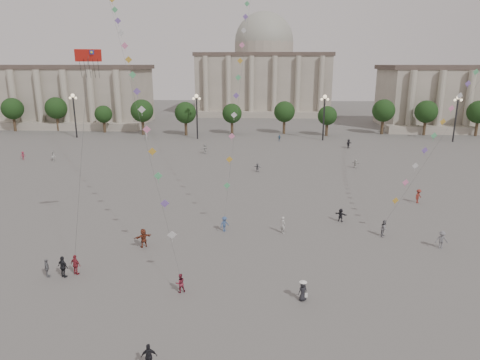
{
  "coord_description": "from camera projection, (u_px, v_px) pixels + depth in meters",
  "views": [
    {
      "loc": [
        1.97,
        -31.4,
        17.75
      ],
      "look_at": [
        -0.89,
        12.0,
        5.81
      ],
      "focal_mm": 32.0,
      "sensor_mm": 36.0,
      "label": 1
    }
  ],
  "objects": [
    {
      "name": "hat_person",
      "position": [
        303.0,
        291.0,
        32.85
      ],
      "size": [
        0.92,
        0.81,
        1.69
      ],
      "color": "black",
      "rests_on": "ground"
    },
    {
      "name": "hall_west",
      "position": [
        11.0,
        95.0,
        127.9
      ],
      "size": [
        84.0,
        26.22,
        17.2
      ],
      "color": "gray",
      "rests_on": "ground"
    },
    {
      "name": "person_crowd_7",
      "position": [
        355.0,
        164.0,
        74.59
      ],
      "size": [
        1.36,
        1.32,
        1.55
      ],
      "primitive_type": "imported",
      "rotation": [
        0.0,
        0.0,
        2.39
      ],
      "color": "beige",
      "rests_on": "ground"
    },
    {
      "name": "tourist_3",
      "position": [
        47.0,
        268.0,
        36.52
      ],
      "size": [
        0.78,
        1.03,
        1.63
      ],
      "primitive_type": "imported",
      "rotation": [
        0.0,
        0.0,
        2.03
      ],
      "color": "slate",
      "rests_on": "ground"
    },
    {
      "name": "kite_train_west",
      "position": [
        118.0,
        27.0,
        52.02
      ],
      "size": [
        22.16,
        43.87,
        62.75
      ],
      "color": "#3F3F3F",
      "rests_on": "ground"
    },
    {
      "name": "lamp_post_mid_west",
      "position": [
        197.0,
        108.0,
        101.4
      ],
      "size": [
        2.0,
        0.9,
        10.65
      ],
      "color": "#262628",
      "rests_on": "ground"
    },
    {
      "name": "ground",
      "position": [
        241.0,
        287.0,
        35.04
      ],
      "size": [
        360.0,
        360.0,
        0.0
      ],
      "primitive_type": "plane",
      "color": "#53514E",
      "rests_on": "ground"
    },
    {
      "name": "person_crowd_0",
      "position": [
        279.0,
        138.0,
        99.97
      ],
      "size": [
        0.95,
        0.48,
        1.55
      ],
      "primitive_type": "imported",
      "rotation": [
        0.0,
        0.0,
        0.12
      ],
      "color": "#385D7F",
      "rests_on": "ground"
    },
    {
      "name": "tourist_0",
      "position": [
        76.0,
        265.0,
        36.9
      ],
      "size": [
        1.16,
        0.83,
        1.82
      ],
      "primitive_type": "imported",
      "rotation": [
        0.0,
        0.0,
        2.74
      ],
      "color": "maroon",
      "rests_on": "ground"
    },
    {
      "name": "tourist_2",
      "position": [
        143.0,
        238.0,
        42.48
      ],
      "size": [
        1.76,
        1.5,
        1.91
      ],
      "primitive_type": "imported",
      "rotation": [
        0.0,
        0.0,
        3.77
      ],
      "color": "brown",
      "rests_on": "ground"
    },
    {
      "name": "person_crowd_4",
      "position": [
        205.0,
        149.0,
        86.34
      ],
      "size": [
        1.45,
        1.83,
        1.94
      ],
      "primitive_type": "imported",
      "rotation": [
        0.0,
        0.0,
        4.15
      ],
      "color": "#AFB0AB",
      "rests_on": "ground"
    },
    {
      "name": "person_crowd_12",
      "position": [
        257.0,
        167.0,
        71.98
      ],
      "size": [
        1.45,
        0.78,
        1.49
      ],
      "primitive_type": "imported",
      "rotation": [
        0.0,
        0.0,
        2.89
      ],
      "color": "slate",
      "rests_on": "ground"
    },
    {
      "name": "person_crowd_13",
      "position": [
        283.0,
        225.0,
        45.94
      ],
      "size": [
        0.78,
        0.81,
        1.87
      ],
      "primitive_type": "imported",
      "rotation": [
        0.0,
        0.0,
        2.26
      ],
      "color": "#B3B2AE",
      "rests_on": "ground"
    },
    {
      "name": "lamp_post_far_east",
      "position": [
        457.0,
        110.0,
        97.6
      ],
      "size": [
        2.0,
        0.9,
        10.65
      ],
      "color": "#262628",
      "rests_on": "ground"
    },
    {
      "name": "hall_central",
      "position": [
        264.0,
        73.0,
        155.61
      ],
      "size": [
        48.3,
        34.3,
        35.5
      ],
      "color": "gray",
      "rests_on": "ground"
    },
    {
      "name": "person_crowd_1",
      "position": [
        54.0,
        156.0,
        79.89
      ],
      "size": [
        1.0,
        1.09,
        1.82
      ],
      "primitive_type": "imported",
      "rotation": [
        0.0,
        0.0,
        2.01
      ],
      "color": "silver",
      "rests_on": "ground"
    },
    {
      "name": "kite_flyer_2",
      "position": [
        384.0,
        228.0,
        45.08
      ],
      "size": [
        1.01,
        1.09,
        1.8
      ],
      "primitive_type": "imported",
      "rotation": [
        0.0,
        0.0,
        1.09
      ],
      "color": "slate",
      "rests_on": "ground"
    },
    {
      "name": "dragon_kite",
      "position": [
        89.0,
        65.0,
        36.85
      ],
      "size": [
        2.22,
        3.01,
        17.61
      ],
      "color": "red",
      "rests_on": "ground"
    },
    {
      "name": "kite_flyer_1",
      "position": [
        224.0,
        224.0,
        46.44
      ],
      "size": [
        1.23,
        1.21,
        1.69
      ],
      "primitive_type": "imported",
      "rotation": [
        0.0,
        0.0,
        0.75
      ],
      "color": "#395280",
      "rests_on": "ground"
    },
    {
      "name": "tourist_4",
      "position": [
        149.0,
        356.0,
        25.51
      ],
      "size": [
        1.03,
        0.59,
        1.66
      ],
      "primitive_type": "imported",
      "rotation": [
        0.0,
        0.0,
        3.35
      ],
      "color": "black",
      "rests_on": "ground"
    },
    {
      "name": "kite_flyer_0",
      "position": [
        180.0,
        283.0,
        34.09
      ],
      "size": [
        0.95,
        0.88,
        1.58
      ],
      "primitive_type": "imported",
      "rotation": [
        0.0,
        0.0,
        3.6
      ],
      "color": "maroon",
      "rests_on": "ground"
    },
    {
      "name": "person_crowd_2",
      "position": [
        23.0,
        156.0,
        80.92
      ],
      "size": [
        1.09,
        1.18,
        1.59
      ],
      "primitive_type": "imported",
      "rotation": [
        0.0,
        0.0,
        0.92
      ],
      "color": "maroon",
      "rests_on": "ground"
    },
    {
      "name": "person_crowd_9",
      "position": [
        349.0,
        144.0,
        91.97
      ],
      "size": [
        1.59,
        1.71,
        1.92
      ],
      "primitive_type": "imported",
      "rotation": [
        0.0,
        0.0,
        0.85
      ],
      "color": "black",
      "rests_on": "ground"
    },
    {
      "name": "person_crowd_3",
      "position": [
        341.0,
        215.0,
        49.33
      ],
      "size": [
        1.5,
        1.11,
        1.57
      ],
      "primitive_type": "imported",
      "rotation": [
        0.0,
        0.0,
        2.64
      ],
      "color": "black",
      "rests_on": "ground"
    },
    {
      "name": "person_crowd_6",
      "position": [
        442.0,
        240.0,
        42.1
      ],
      "size": [
        1.2,
        0.72,
        1.83
      ],
      "primitive_type": "imported",
      "rotation": [
        0.0,
        0.0,
        6.25
      ],
      "color": "slate",
      "rests_on": "ground"
    },
    {
      "name": "lamp_post_mid_east",
      "position": [
        324.0,
        109.0,
        99.5
      ],
      "size": [
        2.0,
        0.9,
        10.65
      ],
      "color": "#262628",
      "rests_on": "ground"
    },
    {
      "name": "lamp_post_far_west",
      "position": [
        74.0,
        107.0,
        103.3
      ],
      "size": [
        2.0,
        0.9,
        10.65
      ],
      "color": "#262628",
      "rests_on": "ground"
    },
    {
      "name": "person_crowd_10",
      "position": [
        147.0,
        136.0,
        101.95
      ],
      "size": [
        0.62,
        0.74,
        1.74
      ],
      "primitive_type": "imported",
      "rotation": [
        0.0,
        0.0,
        1.94
      ],
      "color": "silver",
      "rests_on": "ground"
    },
    {
      "name": "person_crowd_8",
      "position": [
        418.0,
        196.0,
        55.82
      ],
      "size": [
        1.36,
        1.32,
        1.87
      ],
      "primitive_type": "imported",
      "rotation": [
        0.0,
        0.0,
        0.73
      ],
      "color": "maroon",
      "rests_on": "ground"
    },
    {
      "name": "tourist_1",
      "position": [
        63.0,
        267.0,
        36.41
      ],
      "size": [
        1.23,
        0.91,
        1.93
      ],
      "primitive_type": "imported",
      "rotation": [
        0.0,
        0.0,
        2.7
      ],
      "color": "black",
      "rests_on": "ground"
    },
    {
      "name": "tree_row",
      "position": [
        260.0,
        113.0,
        108.67
      ],
      "size": [
        137.12,
        5.12,
        8.0
      ],
      "color": "#35251A",
      "rests_on": "ground"
    }
  ]
}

